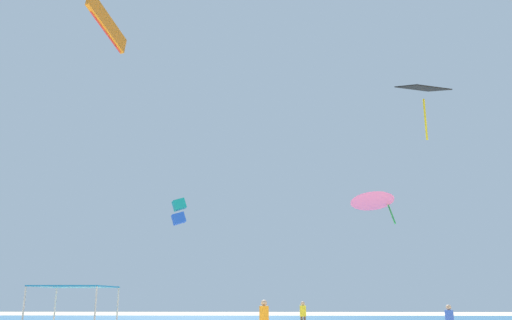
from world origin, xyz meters
The scene contains 9 objects.
ocean_strip centered at (0.00, 28.58, 0.01)m, with size 110.00×22.02×0.03m, color #28608C.
canopy_tent centered at (-7.55, 1.30, 2.38)m, with size 2.96×3.26×2.50m.
person_near_tent centered at (3.07, 14.05, 1.03)m, with size 0.42×0.42×1.76m.
person_central centered at (0.59, 4.17, 1.12)m, with size 0.45×0.51×1.91m.
person_rightmost centered at (9.41, 4.36, 0.99)m, with size 0.40×0.42×1.68m.
kite_box_teal centered at (-7.37, 25.70, 9.63)m, with size 1.56×1.40×2.51m.
kite_parafoil_orange centered at (-12.27, 16.44, 23.64)m, with size 1.95×5.45×3.39m.
kite_delta_pink centered at (8.70, 17.47, 9.31)m, with size 3.59×3.62×2.82m.
kite_diamond_black centered at (12.03, 13.67, 16.42)m, with size 3.60×3.52×4.40m.
Camera 1 is at (0.79, -21.83, 2.03)m, focal length 36.78 mm.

